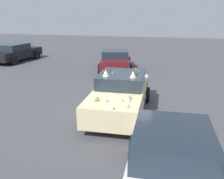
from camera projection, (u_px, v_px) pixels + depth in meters
name	position (u px, v px, depth m)	size (l,w,h in m)	color
ground_plane	(120.00, 112.00, 9.47)	(60.00, 60.00, 0.00)	#47474C
art_car_decorated	(120.00, 94.00, 9.32)	(4.57, 2.16, 1.69)	beige
parked_sedan_near_right	(115.00, 60.00, 16.15)	(4.32, 2.59, 1.33)	#5B1419
parked_sedan_row_back_far	(16.00, 52.00, 19.06)	(4.43, 2.36, 1.36)	black
parked_sedan_far_right	(172.00, 165.00, 4.99)	(3.98, 2.07, 1.42)	white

